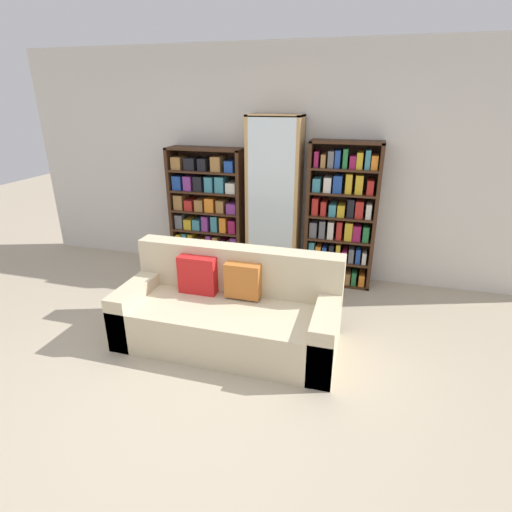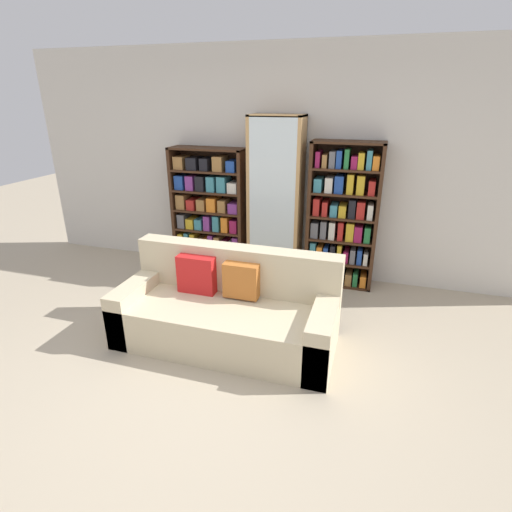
{
  "view_description": "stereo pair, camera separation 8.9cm",
  "coord_description": "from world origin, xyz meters",
  "px_view_note": "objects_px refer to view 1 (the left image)",
  "views": [
    {
      "loc": [
        1.1,
        -2.33,
        2.13
      ],
      "look_at": [
        0.04,
        1.41,
        0.57
      ],
      "focal_mm": 28.0,
      "sensor_mm": 36.0,
      "label": 1
    },
    {
      "loc": [
        1.19,
        -2.31,
        2.13
      ],
      "look_at": [
        0.04,
        1.41,
        0.57
      ],
      "focal_mm": 28.0,
      "sensor_mm": 36.0,
      "label": 2
    }
  ],
  "objects_px": {
    "couch": "(229,312)",
    "wine_bottle": "(289,283)",
    "display_cabinet": "(274,201)",
    "bookshelf_right": "(341,218)",
    "bookshelf_left": "(207,213)"
  },
  "relations": [
    {
      "from": "couch",
      "to": "wine_bottle",
      "type": "bearing_deg",
      "value": 71.32
    },
    {
      "from": "display_cabinet",
      "to": "wine_bottle",
      "type": "distance_m",
      "value": 1.0
    },
    {
      "from": "couch",
      "to": "bookshelf_right",
      "type": "distance_m",
      "value": 1.84
    },
    {
      "from": "display_cabinet",
      "to": "couch",
      "type": "bearing_deg",
      "value": -91.8
    },
    {
      "from": "display_cabinet",
      "to": "wine_bottle",
      "type": "height_order",
      "value": "display_cabinet"
    },
    {
      "from": "display_cabinet",
      "to": "bookshelf_right",
      "type": "distance_m",
      "value": 0.81
    },
    {
      "from": "bookshelf_right",
      "to": "wine_bottle",
      "type": "distance_m",
      "value": 0.97
    },
    {
      "from": "display_cabinet",
      "to": "wine_bottle",
      "type": "bearing_deg",
      "value": -58.0
    },
    {
      "from": "bookshelf_left",
      "to": "display_cabinet",
      "type": "height_order",
      "value": "display_cabinet"
    },
    {
      "from": "couch",
      "to": "wine_bottle",
      "type": "distance_m",
      "value": 1.11
    },
    {
      "from": "bookshelf_left",
      "to": "wine_bottle",
      "type": "xyz_separation_m",
      "value": [
        1.18,
        -0.51,
        -0.6
      ]
    },
    {
      "from": "bookshelf_left",
      "to": "wine_bottle",
      "type": "distance_m",
      "value": 1.42
    },
    {
      "from": "display_cabinet",
      "to": "bookshelf_right",
      "type": "xyz_separation_m",
      "value": [
        0.79,
        0.02,
        -0.15
      ]
    },
    {
      "from": "couch",
      "to": "wine_bottle",
      "type": "height_order",
      "value": "couch"
    },
    {
      "from": "bookshelf_right",
      "to": "wine_bottle",
      "type": "xyz_separation_m",
      "value": [
        -0.49,
        -0.51,
        -0.67
      ]
    }
  ]
}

